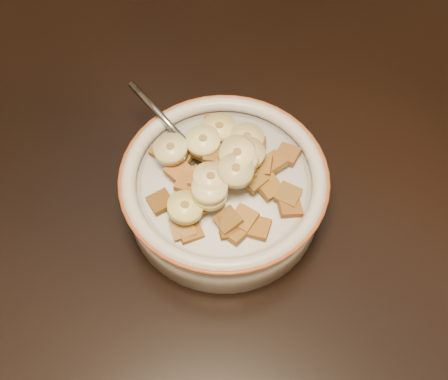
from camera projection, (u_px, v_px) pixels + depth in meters
The scene contains 50 objects.
floor at pixel (185, 310), 1.39m from camera, with size 4.00×4.50×0.10m, color #422816.
table at pixel (149, 71), 0.73m from camera, with size 1.40×0.90×0.04m, color black.
cereal_bowl at pixel (224, 194), 0.59m from camera, with size 0.18×0.18×0.04m, color beige.
milk at pixel (224, 182), 0.57m from camera, with size 0.15×0.15×0.00m, color white.
spoon at pixel (203, 160), 0.58m from camera, with size 0.03×0.04×0.01m, color #989DA4.
cereal_square_0 at pixel (244, 218), 0.54m from camera, with size 0.02×0.02×0.01m, color olive.
cereal_square_1 at pixel (188, 183), 0.55m from camera, with size 0.02×0.02×0.01m, color brown.
cereal_square_2 at pixel (207, 136), 0.59m from camera, with size 0.02×0.02×0.01m, color brown.
cereal_square_3 at pixel (190, 231), 0.54m from camera, with size 0.02×0.02×0.01m, color brown.
cereal_square_4 at pixel (179, 170), 0.56m from camera, with size 0.02×0.02×0.01m, color #984D1D.
cereal_square_5 at pixel (258, 228), 0.54m from camera, with size 0.02×0.02×0.01m, color #99601A.
cereal_square_6 at pixel (214, 124), 0.59m from camera, with size 0.02×0.02×0.01m, color brown.
cereal_square_7 at pixel (228, 220), 0.54m from camera, with size 0.02×0.02×0.01m, color brown.
cereal_square_8 at pixel (163, 150), 0.58m from camera, with size 0.02×0.02×0.01m, color brown.
cereal_square_9 at pixel (183, 228), 0.54m from camera, with size 0.02×0.02×0.01m, color #9B6137.
cereal_square_10 at pixel (270, 187), 0.56m from camera, with size 0.02×0.02×0.01m, color #975E19.
cereal_square_11 at pixel (239, 138), 0.58m from camera, with size 0.02×0.02×0.01m, color brown.
cereal_square_12 at pixel (288, 154), 0.58m from camera, with size 0.02×0.02×0.01m, color brown.
cereal_square_13 at pixel (228, 168), 0.55m from camera, with size 0.02×0.02×0.01m, color olive.
cereal_square_14 at pixel (253, 179), 0.55m from camera, with size 0.02×0.02×0.01m, color brown.
cereal_square_15 at pixel (183, 152), 0.57m from camera, with size 0.02×0.02×0.01m, color brown.
cereal_square_16 at pixel (288, 195), 0.55m from camera, with size 0.02×0.02×0.01m, color brown.
cereal_square_17 at pixel (203, 202), 0.54m from camera, with size 0.02×0.02×0.01m, color brown.
cereal_square_18 at pixel (161, 202), 0.55m from camera, with size 0.02×0.02×0.01m, color brown.
cereal_square_19 at pixel (235, 231), 0.54m from camera, with size 0.02×0.02×0.01m, color olive.
cereal_square_20 at pixel (290, 206), 0.55m from camera, with size 0.02×0.02×0.01m, color #925828.
cereal_square_21 at pixel (206, 151), 0.57m from camera, with size 0.02×0.02×0.01m, color brown.
cereal_square_22 at pixel (215, 153), 0.56m from camera, with size 0.02×0.02×0.01m, color brown.
cereal_square_23 at pixel (242, 171), 0.55m from camera, with size 0.02×0.02×0.01m, color #9E6723.
cereal_square_24 at pixel (230, 227), 0.54m from camera, with size 0.02×0.02×0.01m, color brown.
cereal_square_25 at pixel (255, 147), 0.58m from camera, with size 0.02×0.02×0.01m, color brown.
cereal_square_26 at pixel (201, 178), 0.55m from camera, with size 0.02×0.02×0.01m, color #945D29.
cereal_square_27 at pixel (174, 151), 0.58m from camera, with size 0.02×0.02×0.01m, color brown.
cereal_square_28 at pixel (235, 149), 0.57m from camera, with size 0.02×0.02×0.01m, color brown.
cereal_square_29 at pixel (261, 166), 0.56m from camera, with size 0.02×0.02×0.01m, color #976720.
cereal_square_30 at pixel (184, 216), 0.54m from camera, with size 0.02×0.02×0.01m, color brown.
cereal_square_31 at pixel (273, 162), 0.57m from camera, with size 0.02×0.02×0.01m, color #9D6728.
banana_slice_0 at pixel (238, 152), 0.55m from camera, with size 0.03×0.03×0.01m, color beige.
banana_slice_1 at pixel (185, 207), 0.53m from camera, with size 0.03×0.03×0.01m, color #E3D46D.
banana_slice_2 at pixel (171, 149), 0.56m from camera, with size 0.03×0.03×0.01m, color beige.
banana_slice_3 at pixel (219, 128), 0.58m from camera, with size 0.03×0.03×0.01m, color #E3D481.
banana_slice_4 at pixel (211, 179), 0.53m from camera, with size 0.03×0.03×0.01m, color #F5D594.
banana_slice_5 at pixel (236, 171), 0.53m from camera, with size 0.03×0.03×0.01m, color #C7BB7C.
banana_slice_6 at pixel (247, 139), 0.57m from camera, with size 0.03×0.03×0.01m, color tan.
banana_slice_7 at pixel (241, 160), 0.54m from camera, with size 0.03×0.03×0.01m, color #D3C17C.
banana_slice_8 at pixel (210, 189), 0.53m from camera, with size 0.03×0.03×0.01m, color #FCF0A0.
banana_slice_9 at pixel (248, 153), 0.55m from camera, with size 0.03×0.03×0.01m, color #F4D491.
banana_slice_10 at pixel (203, 141), 0.56m from camera, with size 0.03×0.03×0.01m, color #FBED93.
banana_slice_11 at pixel (237, 155), 0.54m from camera, with size 0.03×0.03×0.01m, color #FFF288.
banana_slice_12 at pixel (210, 193), 0.53m from camera, with size 0.03×0.03×0.01m, color #EED98A.
Camera 1 is at (0.34, -0.37, 1.28)m, focal length 50.00 mm.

